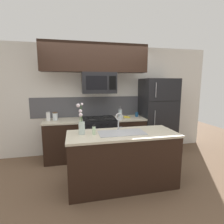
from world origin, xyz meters
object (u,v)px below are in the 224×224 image
object	(u,v)px
refrigerator	(157,116)
dish_soap_bottle	(94,130)
microwave	(99,83)
storage_jar_medium	(55,116)
sink_faucet	(119,119)
coffee_tin	(137,114)
storage_jar_tall	(48,116)
french_press	(120,113)
flower_vase	(81,125)
stove_range	(99,137)
banana_bunch	(127,117)

from	to	relation	value
refrigerator	dish_soap_bottle	xyz separation A→B (m)	(-1.72, -1.26, 0.07)
microwave	storage_jar_medium	xyz separation A→B (m)	(-0.97, 0.05, -0.72)
storage_jar_medium	sink_faucet	bearing A→B (deg)	-43.07
coffee_tin	dish_soap_bottle	world-z (taller)	dish_soap_bottle
storage_jar_medium	coffee_tin	bearing A→B (deg)	0.53
sink_faucet	microwave	bearing A→B (deg)	100.67
refrigerator	storage_jar_tall	distance (m)	2.57
storage_jar_medium	french_press	distance (m)	1.49
sink_faucet	flower_vase	distance (m)	0.66
refrigerator	sink_faucet	bearing A→B (deg)	-139.47
microwave	storage_jar_medium	world-z (taller)	microwave
refrigerator	french_press	size ratio (longest dim) A/B	6.84
stove_range	french_press	bearing A→B (deg)	6.65
dish_soap_bottle	flower_vase	distance (m)	0.22
storage_jar_tall	sink_faucet	size ratio (longest dim) A/B	0.62
banana_bunch	sink_faucet	bearing A→B (deg)	-114.50
banana_bunch	coffee_tin	bearing A→B (deg)	21.18
storage_jar_tall	dish_soap_bottle	bearing A→B (deg)	-55.98
stove_range	sink_faucet	distance (m)	1.25
dish_soap_bottle	flower_vase	xyz separation A→B (m)	(-0.19, 0.06, 0.08)
banana_bunch	flower_vase	size ratio (longest dim) A/B	0.39
refrigerator	banana_bunch	bearing A→B (deg)	-174.34
storage_jar_tall	stove_range	bearing A→B (deg)	-0.72
storage_jar_medium	flower_vase	world-z (taller)	flower_vase
banana_bunch	storage_jar_tall	bearing A→B (deg)	177.60
coffee_tin	stove_range	bearing A→B (deg)	-176.93
stove_range	storage_jar_medium	distance (m)	1.11
refrigerator	french_press	xyz separation A→B (m)	(-0.94, 0.04, 0.10)
stove_range	banana_bunch	bearing A→B (deg)	-5.27
stove_range	storage_jar_medium	xyz separation A→B (m)	(-0.97, 0.03, 0.54)
refrigerator	flower_vase	xyz separation A→B (m)	(-1.91, -1.20, 0.15)
flower_vase	stove_range	bearing A→B (deg)	69.06
microwave	banana_bunch	world-z (taller)	microwave
flower_vase	banana_bunch	bearing A→B (deg)	45.53
coffee_tin	sink_faucet	xyz separation A→B (m)	(-0.74, -1.11, 0.14)
french_press	coffee_tin	xyz separation A→B (m)	(0.42, -0.01, -0.04)
sink_faucet	flower_vase	bearing A→B (deg)	-169.04
storage_jar_tall	flower_vase	size ratio (longest dim) A/B	0.38
french_press	storage_jar_medium	bearing A→B (deg)	-178.93
microwave	sink_faucet	bearing A→B (deg)	-79.33
banana_bunch	sink_faucet	size ratio (longest dim) A/B	0.62
storage_jar_medium	coffee_tin	world-z (taller)	storage_jar_medium
microwave	banana_bunch	distance (m)	1.02
microwave	dish_soap_bottle	xyz separation A→B (m)	(-0.26, -1.22, -0.74)
coffee_tin	flower_vase	xyz separation A→B (m)	(-1.39, -1.23, 0.10)
banana_bunch	stove_range	bearing A→B (deg)	174.73
microwave	french_press	xyz separation A→B (m)	(0.52, 0.08, -0.71)
microwave	coffee_tin	bearing A→B (deg)	4.35
refrigerator	banana_bunch	size ratio (longest dim) A/B	9.55
banana_bunch	sink_faucet	world-z (taller)	sink_faucet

